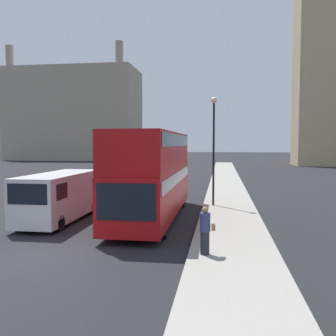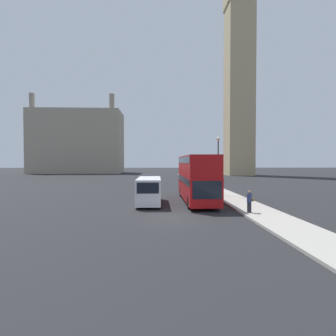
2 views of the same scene
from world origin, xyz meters
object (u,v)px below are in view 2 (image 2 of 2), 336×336
pedestrian (249,202)px  parked_sedan (148,180)px  street_lamp (218,157)px  white_van (149,190)px  clock_tower (239,51)px  red_double_decker_bus (196,176)px

pedestrian → parked_sedan: (-8.16, 26.97, -0.28)m
pedestrian → parked_sedan: 28.17m
street_lamp → pedestrian: bearing=-90.3°
white_van → street_lamp: bearing=34.2°
clock_tower → street_lamp: clock_tower is taller
clock_tower → pedestrian: clock_tower is taller
clock_tower → white_van: bearing=-115.3°
red_double_decker_bus → white_van: red_double_decker_bus is taller
red_double_decker_bus → street_lamp: street_lamp is taller
street_lamp → clock_tower: bearing=70.1°
white_van → street_lamp: size_ratio=0.97×
clock_tower → parked_sedan: (-24.40, -27.42, -33.93)m
clock_tower → pedestrian: bearing=-106.6°
parked_sedan → street_lamp: bearing=-64.5°
parked_sedan → clock_tower: bearing=48.3°
clock_tower → pedestrian: 65.98m
white_van → pedestrian: bearing=-34.0°
pedestrian → clock_tower: bearing=73.4°
red_double_decker_bus → white_van: (-4.34, -1.27, -1.13)m
white_van → street_lamp: street_lamp is taller
parked_sedan → red_double_decker_bus: bearing=-75.7°
clock_tower → street_lamp: size_ratio=10.83×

